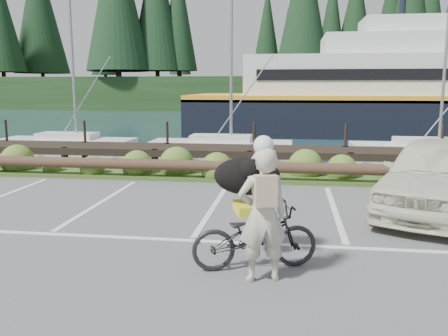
# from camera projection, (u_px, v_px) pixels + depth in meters

# --- Properties ---
(ground) EXTENTS (72.00, 72.00, 0.00)m
(ground) POSITION_uv_depth(u_px,v_px,m) (196.00, 234.00, 8.50)
(ground) COLOR #515153
(harbor_backdrop) EXTENTS (170.00, 160.00, 30.00)m
(harbor_backdrop) POSITION_uv_depth(u_px,v_px,m) (285.00, 100.00, 84.97)
(harbor_backdrop) COLOR #1A3640
(harbor_backdrop) RESTS_ON ground
(vegetation_strip) EXTENTS (34.00, 1.60, 0.10)m
(vegetation_strip) POSITION_uv_depth(u_px,v_px,m) (233.00, 176.00, 13.66)
(vegetation_strip) COLOR #3D5B21
(vegetation_strip) RESTS_ON ground
(log_rail) EXTENTS (32.00, 0.30, 0.60)m
(log_rail) POSITION_uv_depth(u_px,v_px,m) (230.00, 182.00, 12.98)
(log_rail) COLOR #443021
(log_rail) RESTS_ON ground
(bicycle) EXTENTS (1.94, 1.15, 0.96)m
(bicycle) POSITION_uv_depth(u_px,v_px,m) (255.00, 236.00, 6.81)
(bicycle) COLOR black
(bicycle) RESTS_ON ground
(cyclist) EXTENTS (0.77, 0.62, 1.83)m
(cyclist) POSITION_uv_depth(u_px,v_px,m) (262.00, 215.00, 6.32)
(cyclist) COLOR beige
(cyclist) RESTS_ON ground
(dog) EXTENTS (0.78, 1.12, 0.59)m
(dog) POSITION_uv_depth(u_px,v_px,m) (247.00, 176.00, 7.25)
(dog) COLOR black
(dog) RESTS_ON bicycle
(parked_car) EXTENTS (3.60, 5.05, 1.60)m
(parked_car) POSITION_uv_depth(u_px,v_px,m) (436.00, 175.00, 9.76)
(parked_car) COLOR silver
(parked_car) RESTS_ON ground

